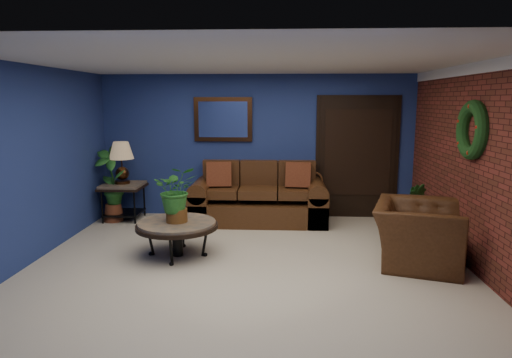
# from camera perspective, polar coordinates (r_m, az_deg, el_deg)

# --- Properties ---
(floor) EXTENTS (5.50, 5.50, 0.00)m
(floor) POSITION_cam_1_polar(r_m,az_deg,el_deg) (5.92, -1.04, -10.46)
(floor) COLOR beige
(floor) RESTS_ON ground
(wall_back) EXTENTS (5.50, 0.04, 2.50)m
(wall_back) POSITION_cam_1_polar(r_m,az_deg,el_deg) (8.09, 0.17, 4.13)
(wall_back) COLOR navy
(wall_back) RESTS_ON ground
(wall_left) EXTENTS (0.04, 5.00, 2.50)m
(wall_left) POSITION_cam_1_polar(r_m,az_deg,el_deg) (6.42, -26.40, 1.62)
(wall_left) COLOR navy
(wall_left) RESTS_ON ground
(wall_right_brick) EXTENTS (0.04, 5.00, 2.50)m
(wall_right_brick) POSITION_cam_1_polar(r_m,az_deg,el_deg) (6.07, 25.80, 1.25)
(wall_right_brick) COLOR maroon
(wall_right_brick) RESTS_ON ground
(ceiling) EXTENTS (5.50, 5.00, 0.02)m
(ceiling) POSITION_cam_1_polar(r_m,az_deg,el_deg) (5.57, -1.12, 14.44)
(ceiling) COLOR silver
(ceiling) RESTS_ON wall_back
(crown_molding) EXTENTS (0.03, 5.00, 0.14)m
(crown_molding) POSITION_cam_1_polar(r_m,az_deg,el_deg) (6.02, 26.38, 12.44)
(crown_molding) COLOR white
(crown_molding) RESTS_ON wall_right_brick
(wall_mirror) EXTENTS (1.02, 0.06, 0.77)m
(wall_mirror) POSITION_cam_1_polar(r_m,az_deg,el_deg) (8.06, -4.14, 7.44)
(wall_mirror) COLOR #402311
(wall_mirror) RESTS_ON wall_back
(closet_door) EXTENTS (1.44, 0.06, 2.18)m
(closet_door) POSITION_cam_1_polar(r_m,az_deg,el_deg) (8.18, 12.51, 2.56)
(closet_door) COLOR black
(closet_door) RESTS_ON wall_back
(wreath) EXTENTS (0.16, 0.72, 0.72)m
(wreath) POSITION_cam_1_polar(r_m,az_deg,el_deg) (6.05, 25.41, 5.55)
(wreath) COLOR black
(wreath) RESTS_ON wall_right_brick
(sofa) EXTENTS (2.28, 0.99, 1.03)m
(sofa) POSITION_cam_1_polar(r_m,az_deg,el_deg) (7.82, 0.34, -2.85)
(sofa) COLOR #472814
(sofa) RESTS_ON ground
(coffee_table) EXTENTS (1.09, 1.09, 0.47)m
(coffee_table) POSITION_cam_1_polar(r_m,az_deg,el_deg) (6.16, -9.84, -5.81)
(coffee_table) COLOR #4A4541
(coffee_table) RESTS_ON ground
(end_table) EXTENTS (0.70, 0.70, 0.64)m
(end_table) POSITION_cam_1_polar(r_m,az_deg,el_deg) (8.20, -16.27, -1.56)
(end_table) COLOR #4A4541
(end_table) RESTS_ON ground
(table_lamp) EXTENTS (0.42, 0.42, 0.69)m
(table_lamp) POSITION_cam_1_polar(r_m,az_deg,el_deg) (8.11, -16.47, 2.58)
(table_lamp) COLOR #402311
(table_lamp) RESTS_ON end_table
(side_chair) EXTENTS (0.43, 0.43, 0.85)m
(side_chair) POSITION_cam_1_polar(r_m,az_deg,el_deg) (7.83, 7.37, -1.84)
(side_chair) COLOR #5C311A
(side_chair) RESTS_ON ground
(armchair) EXTENTS (1.35, 1.45, 0.77)m
(armchair) POSITION_cam_1_polar(r_m,az_deg,el_deg) (6.15, 19.59, -6.47)
(armchair) COLOR #472814
(armchair) RESTS_ON ground
(coffee_plant) EXTENTS (0.66, 0.61, 0.74)m
(coffee_plant) POSITION_cam_1_polar(r_m,az_deg,el_deg) (6.05, -9.97, -1.54)
(coffee_plant) COLOR brown
(coffee_plant) RESTS_ON coffee_table
(floor_plant) EXTENTS (0.43, 0.36, 0.86)m
(floor_plant) POSITION_cam_1_polar(r_m,az_deg,el_deg) (7.14, 18.84, -3.66)
(floor_plant) COLOR brown
(floor_plant) RESTS_ON ground
(tall_plant) EXTENTS (0.63, 0.48, 1.33)m
(tall_plant) POSITION_cam_1_polar(r_m,az_deg,el_deg) (8.12, -17.57, -0.17)
(tall_plant) COLOR brown
(tall_plant) RESTS_ON ground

